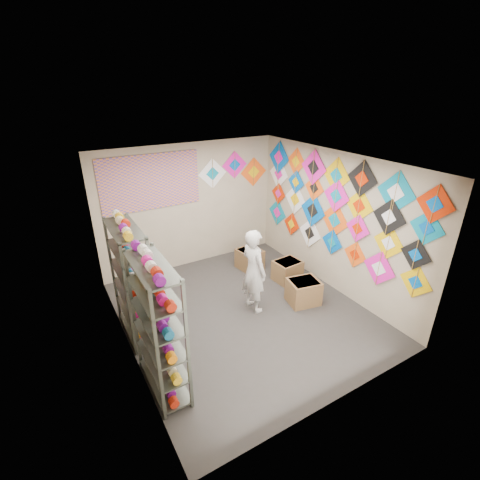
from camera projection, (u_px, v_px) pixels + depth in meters
ground at (244, 312)px, 6.30m from camera, size 4.50×4.50×0.00m
room_walls at (244, 229)px, 5.61m from camera, size 4.50×4.50×4.50m
shelf_rack_front at (158, 329)px, 4.41m from camera, size 0.40×1.10×1.90m
shelf_rack_back at (132, 282)px, 5.43m from camera, size 0.40×1.10×1.90m
string_spools at (143, 297)px, 4.88m from camera, size 0.12×2.36×0.12m
kite_wall_display at (332, 206)px, 6.55m from camera, size 0.06×4.29×2.07m
back_wall_kites at (234, 170)px, 7.72m from camera, size 1.72×0.02×0.87m
poster at (151, 182)px, 6.84m from camera, size 2.00×0.01×1.10m
shopkeeper at (254, 271)px, 6.10m from camera, size 0.65×0.49×1.56m
carton_a at (303, 292)px, 6.49m from camera, size 0.64×0.56×0.46m
carton_b at (287, 271)px, 7.24m from camera, size 0.56×0.47×0.44m
carton_c at (250, 259)px, 7.70m from camera, size 0.53×0.57×0.45m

